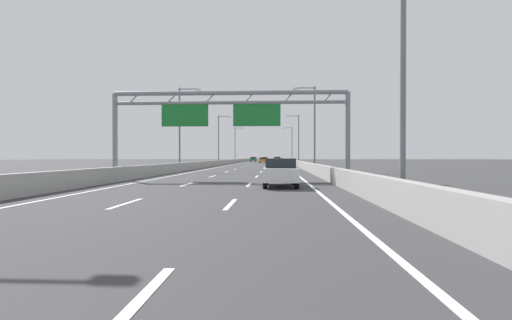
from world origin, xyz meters
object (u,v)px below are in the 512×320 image
(blue_car, at_px, (277,159))
(streetlamp_left_far, at_px, (220,137))
(sign_gantry, at_px, (228,112))
(streetlamp_right_near, at_px, (396,47))
(yellow_car, at_px, (265,159))
(streetlamp_right_distant, at_px, (291,142))
(silver_car, at_px, (278,159))
(streetlamp_right_far, at_px, (297,137))
(white_car, at_px, (281,172))
(orange_car, at_px, (263,160))
(red_car, at_px, (278,162))
(streetlamp_right_mid, at_px, (313,123))
(green_car, at_px, (253,159))
(streetlamp_left_mid, at_px, (182,124))
(streetlamp_left_distant, at_px, (236,143))

(blue_car, bearing_deg, streetlamp_left_far, -101.89)
(sign_gantry, xyz_separation_m, streetlamp_left_far, (-7.32, 46.31, 0.55))
(streetlamp_right_near, height_order, yellow_car, streetlamp_right_near)
(streetlamp_right_distant, bearing_deg, silver_car, 121.01)
(yellow_car, xyz_separation_m, silver_car, (3.80, -12.33, 0.07))
(streetlamp_right_far, xyz_separation_m, white_car, (-3.88, -53.22, -4.63))
(streetlamp_left_far, bearing_deg, streetlamp_right_far, 0.00)
(orange_car, bearing_deg, red_car, -84.47)
(streetlamp_right_mid, xyz_separation_m, green_car, (-11.06, 75.12, -4.62))
(streetlamp_right_mid, distance_m, blue_car, 83.32)
(streetlamp_right_distant, bearing_deg, streetlamp_right_far, -90.00)
(streetlamp_right_near, height_order, white_car, streetlamp_right_near)
(streetlamp_left_mid, height_order, streetlamp_left_far, same)
(silver_car, bearing_deg, red_car, -90.13)
(green_car, bearing_deg, streetlamp_right_distant, -52.94)
(streetlamp_right_mid, bearing_deg, streetlamp_left_mid, 180.00)
(white_car, bearing_deg, streetlamp_left_distant, 97.54)
(green_car, bearing_deg, streetlamp_left_far, -94.93)
(streetlamp_right_distant, relative_size, silver_car, 2.04)
(streetlamp_right_distant, distance_m, orange_car, 10.74)
(streetlamp_right_far, xyz_separation_m, green_car, (-11.06, 44.88, -4.62))
(streetlamp_right_near, distance_m, red_car, 46.74)
(streetlamp_right_near, xyz_separation_m, orange_car, (-7.45, 84.53, -4.68))
(yellow_car, xyz_separation_m, red_car, (3.69, -62.73, -0.01))
(streetlamp_right_near, bearing_deg, streetlamp_left_far, 103.87)
(streetlamp_right_near, distance_m, blue_car, 113.50)
(blue_car, bearing_deg, orange_car, -97.21)
(green_car, height_order, silver_car, silver_car)
(streetlamp_left_mid, relative_size, streetlamp_right_far, 1.00)
(streetlamp_right_near, height_order, blue_car, streetlamp_right_near)
(sign_gantry, height_order, orange_car, sign_gantry)
(green_car, bearing_deg, silver_car, -49.19)
(streetlamp_right_near, xyz_separation_m, green_car, (-11.06, 105.35, -4.62))
(streetlamp_right_distant, bearing_deg, orange_car, -140.38)
(streetlamp_right_mid, height_order, white_car, streetlamp_right_mid)
(streetlamp_right_far, height_order, red_car, streetlamp_right_far)
(streetlamp_right_mid, bearing_deg, green_car, 98.38)
(blue_car, bearing_deg, sign_gantry, -92.20)
(streetlamp_left_mid, distance_m, streetlamp_right_far, 33.72)
(orange_car, bearing_deg, streetlamp_right_mid, -82.19)
(streetlamp_right_mid, bearing_deg, streetlamp_left_distant, 103.87)
(streetlamp_right_distant, bearing_deg, blue_car, 99.53)
(sign_gantry, distance_m, orange_car, 70.50)
(yellow_car, bearing_deg, streetlamp_left_far, -98.76)
(streetlamp_left_mid, xyz_separation_m, blue_car, (11.13, 83.11, -4.60))
(streetlamp_right_near, bearing_deg, orange_car, 95.04)
(streetlamp_right_mid, xyz_separation_m, blue_car, (-3.80, 83.11, -4.60))
(blue_car, bearing_deg, red_car, -89.96)
(streetlamp_right_near, relative_size, streetlamp_left_mid, 1.00)
(streetlamp_right_near, height_order, orange_car, streetlamp_right_near)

